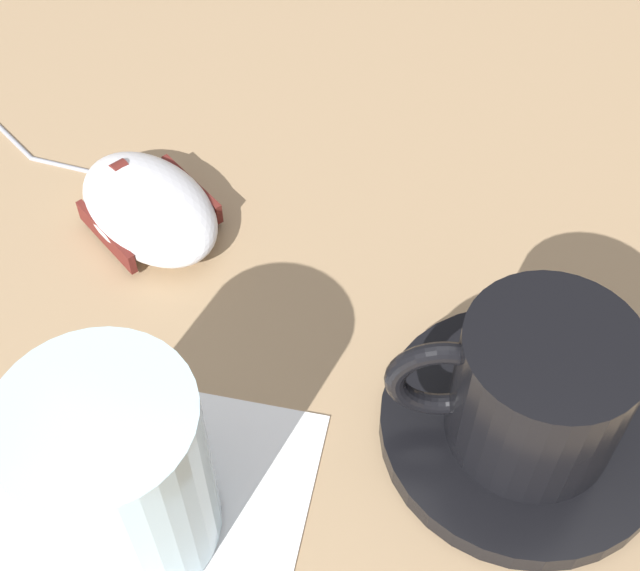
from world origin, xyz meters
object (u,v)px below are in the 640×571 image
object	(u,v)px
drinking_glass	(115,474)
coffee_cup	(535,388)
saucer	(522,428)
computer_mouse	(149,207)

from	to	relation	value
drinking_glass	coffee_cup	bearing A→B (deg)	25.60
saucer	computer_mouse	size ratio (longest dim) A/B	1.16
saucer	coffee_cup	xyz separation A→B (m)	(-0.00, -0.00, 0.04)
coffee_cup	drinking_glass	xyz separation A→B (m)	(-0.17, -0.08, 0.00)
coffee_cup	drinking_glass	size ratio (longest dim) A/B	1.14
saucer	coffee_cup	bearing A→B (deg)	-109.88
computer_mouse	drinking_glass	size ratio (longest dim) A/B	1.24
saucer	coffee_cup	size ratio (longest dim) A/B	1.26
saucer	coffee_cup	world-z (taller)	coffee_cup
drinking_glass	computer_mouse	bearing A→B (deg)	106.11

